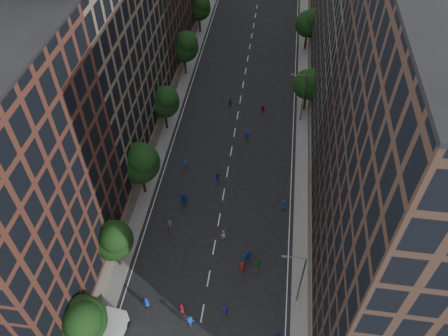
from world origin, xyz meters
name	(u,v)px	position (x,y,z in m)	size (l,w,h in m)	color
ground	(234,134)	(0.00, 40.00, 0.00)	(240.00, 240.00, 0.00)	black
sidewalk_left	(172,100)	(-12.00, 47.50, 0.07)	(4.00, 105.00, 0.15)	slate
sidewalk_right	(308,112)	(12.00, 47.50, 0.07)	(4.00, 105.00, 0.15)	slate
bldg_left_a	(7,199)	(-19.00, 11.00, 15.00)	(14.00, 22.00, 30.00)	#572C21
bldg_left_b	(88,50)	(-19.00, 35.00, 17.00)	(14.00, 26.00, 34.00)	#806A54
bldg_right_a	(414,187)	(19.00, 15.00, 18.00)	(14.00, 30.00, 36.00)	#442E24
bldg_right_b	(376,38)	(19.00, 44.00, 16.50)	(14.00, 28.00, 33.00)	#5E584D
tree_left_0	(82,321)	(-11.01, 3.85, 5.96)	(5.20, 5.20, 8.83)	black
tree_left_1	(113,240)	(-11.02, 13.86, 5.55)	(4.80, 4.80, 8.21)	black
tree_left_2	(140,162)	(-10.99, 25.83, 6.36)	(5.60, 5.60, 9.45)	black
tree_left_3	(165,101)	(-11.02, 39.85, 5.82)	(5.00, 5.00, 8.58)	black
tree_left_4	(185,46)	(-11.00, 55.84, 6.10)	(5.40, 5.40, 9.08)	black
tree_left_5	(200,7)	(-11.02, 71.86, 5.68)	(4.80, 4.80, 8.33)	black
tree_right_a	(309,83)	(11.38, 47.85, 5.63)	(5.00, 5.00, 8.39)	black
tree_right_b	(310,22)	(11.39, 67.85, 5.96)	(5.20, 5.20, 8.83)	black
streetlamp_near	(300,278)	(10.37, 12.00, 5.17)	(2.64, 0.22, 9.06)	#595B60
streetlamp_far	(303,95)	(10.37, 45.00, 5.17)	(2.64, 0.22, 9.06)	#595B60
cargo_van	(109,335)	(-9.29, 4.53, 1.47)	(3.05, 5.48, 2.79)	silver
skater_0	(147,302)	(-6.47, 9.08, 0.76)	(0.74, 0.48, 1.52)	blue
skater_1	(224,310)	(2.50, 9.35, 0.82)	(0.60, 0.39, 1.63)	#1815AD
skater_3	(190,321)	(-1.10, 7.48, 0.87)	(1.13, 0.65, 1.74)	#164BB6
skater_4	(123,320)	(-8.50, 6.71, 0.86)	(1.00, 0.42, 1.71)	#124194
skater_5	(248,257)	(4.43, 16.62, 0.92)	(1.71, 0.55, 1.85)	#1442A8
skater_6	(182,309)	(-2.28, 8.87, 0.83)	(0.81, 0.53, 1.65)	maroon
skater_7	(242,267)	(3.87, 14.99, 0.96)	(0.70, 0.46, 1.93)	maroon
skater_8	(223,235)	(0.95, 19.57, 0.78)	(0.75, 0.59, 1.55)	silver
skater_9	(170,225)	(-6.15, 20.04, 0.86)	(1.11, 0.64, 1.72)	#414146
skater_10	(257,265)	(5.71, 15.63, 0.92)	(1.08, 0.45, 1.84)	#206D22
skater_11	(184,199)	(-5.22, 24.65, 0.97)	(1.80, 0.57, 1.94)	#1531AC
skater_12	(283,205)	(8.50, 25.60, 0.78)	(0.77, 0.50, 1.57)	#1636B5
skater_13	(186,164)	(-6.31, 31.44, 0.89)	(0.65, 0.43, 1.79)	#1349A1
skater_14	(217,178)	(-1.21, 29.29, 0.84)	(0.82, 0.64, 1.68)	navy
skater_15	(247,135)	(2.19, 39.07, 0.96)	(1.24, 0.71, 1.92)	navy
skater_16	(230,103)	(-1.56, 47.16, 0.79)	(0.92, 0.38, 1.57)	#1415AA
skater_17	(263,109)	(4.22, 46.24, 0.80)	(1.48, 0.47, 1.60)	maroon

